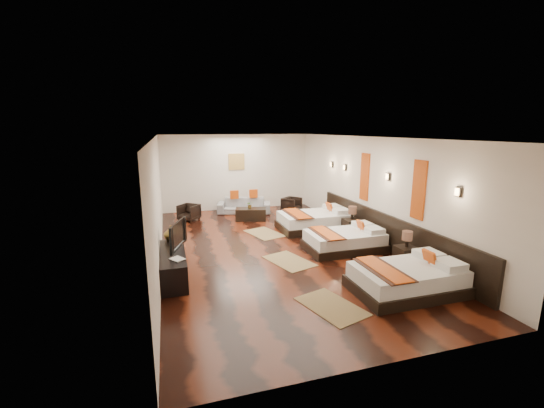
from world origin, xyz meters
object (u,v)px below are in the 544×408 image
object	(u,v)px
figurine	(171,233)
sofa	(244,206)
table_plant	(250,205)
book	(173,261)
nightstand_a	(406,254)
tv	(174,235)
bed_far	(315,221)
nightstand_b	(352,226)
bed_mid	(345,240)
armchair_left	(189,212)
bed_near	(408,278)
armchair_right	(292,205)
tv_console	(173,265)
coffee_table	(251,214)

from	to	relation	value
figurine	sofa	world-z (taller)	figurine
table_plant	book	bearing A→B (deg)	-119.22
nightstand_a	book	world-z (taller)	nightstand_a
tv	bed_far	bearing A→B (deg)	-43.13
nightstand_b	bed_mid	bearing A→B (deg)	-126.52
nightstand_b	table_plant	xyz separation A→B (m)	(-2.37, 2.57, 0.22)
armchair_left	figurine	bearing A→B (deg)	-59.38
nightstand_b	book	world-z (taller)	nightstand_b
bed_near	nightstand_b	distance (m)	3.52
sofa	bed_near	bearing A→B (deg)	-61.26
bed_far	nightstand_a	world-z (taller)	nightstand_a
bed_near	bed_mid	distance (m)	2.42
bed_mid	armchair_right	world-z (taller)	bed_mid
tv_console	coffee_table	world-z (taller)	tv_console
table_plant	tv	bearing A→B (deg)	-123.58
tv	armchair_left	xyz separation A→B (m)	(0.56, 4.34, -0.56)
armchair_left	tv_console	bearing A→B (deg)	-57.76
armchair_right	coffee_table	size ratio (longest dim) A/B	0.60
nightstand_b	figurine	distance (m)	5.01
nightstand_b	tv_console	xyz separation A→B (m)	(-4.95, -1.51, -0.03)
bed_near	figurine	bearing A→B (deg)	146.71
tv	bed_mid	bearing A→B (deg)	-67.14
bed_far	figurine	size ratio (longest dim) A/B	6.20
nightstand_a	tv_console	bearing A→B (deg)	169.88
nightstand_b	sofa	size ratio (longest dim) A/B	0.46
nightstand_a	nightstand_b	xyz separation A→B (m)	(0.00, 2.39, 0.02)
sofa	coffee_table	xyz separation A→B (m)	(0.00, -1.05, -0.07)
bed_near	nightstand_a	bearing A→B (deg)	54.42
armchair_right	figurine	bearing A→B (deg)	-176.73
sofa	armchair_left	distance (m)	2.05
bed_far	tv_console	size ratio (longest dim) A/B	1.17
bed_near	armchair_right	xyz separation A→B (m)	(0.10, 6.67, 0.01)
bed_far	book	size ratio (longest dim) A/B	7.68
nightstand_a	tv	bearing A→B (deg)	166.68
tv	book	bearing A→B (deg)	-163.70
nightstand_a	figurine	distance (m)	5.25
nightstand_a	book	size ratio (longest dim) A/B	2.98
figurine	coffee_table	world-z (taller)	figurine
nightstand_b	armchair_right	distance (m)	3.30
book	sofa	distance (m)	6.21
bed_far	tv_console	distance (m)	4.83
tv	bed_near	bearing A→B (deg)	-98.15
bed_near	sofa	size ratio (longest dim) A/B	1.08
armchair_right	sofa	bearing A→B (deg)	128.94
bed_mid	nightstand_b	xyz separation A→B (m)	(0.75, 1.01, 0.05)
figurine	sofa	distance (m)	5.03
armchair_left	coffee_table	xyz separation A→B (m)	(1.99, -0.56, -0.07)
tv	armchair_left	distance (m)	4.41
tv	table_plant	world-z (taller)	tv
bed_far	sofa	world-z (taller)	bed_far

